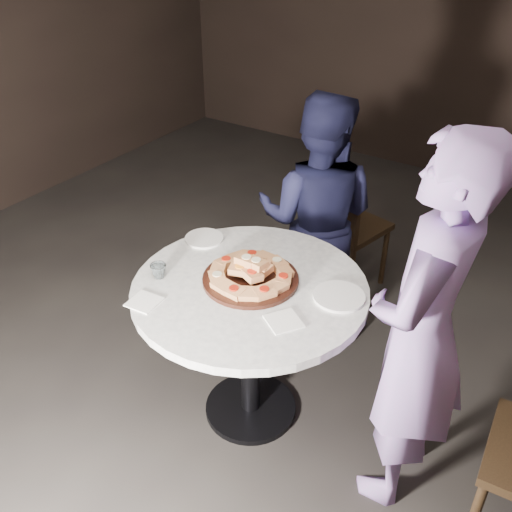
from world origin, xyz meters
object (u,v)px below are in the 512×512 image
Objects in this scene: table at (250,311)px; focaccia_pile at (251,272)px; serving_board at (251,279)px; chair_far at (341,222)px; diner_teal at (421,334)px; water_glass at (159,271)px; diner_navy at (316,218)px.

table is 0.20m from focaccia_pile.
focaccia_pile is at bearing 54.63° from serving_board.
chair_far reaches higher than serving_board.
chair_far is 0.53× the size of diner_teal.
chair_far is (0.26, 1.40, -0.32)m from water_glass.
chair_far is (-0.11, 1.19, -0.30)m from serving_board.
serving_board is 1.11× the size of focaccia_pile.
diner_navy is 0.86× the size of diner_teal.
diner_teal is at bearing 11.03° from water_glass.
water_glass is 1.05m from diner_navy.
diner_teal is (0.89, -1.18, 0.33)m from chair_far.
table is 2.97× the size of serving_board.
table is at bearing 81.29° from diner_navy.
diner_teal is at bearing 1.15° from serving_board.
table is at bearing 24.74° from water_glass.
table is at bearing -86.34° from diner_teal.
water_glass is 1.46m from chair_far.
serving_board is at bearing -88.77° from diner_teal.
water_glass is at bearing 92.62° from chair_far.
diner_teal is at bearing 122.17° from diner_navy.
serving_board is 0.79m from diner_teal.
chair_far is 1.51m from diner_teal.
diner_navy is at bearing 105.97° from chair_far.
table is 0.16m from serving_board.
diner_navy is (0.28, 1.01, -0.11)m from water_glass.
water_glass is (-0.37, -0.21, -0.02)m from focaccia_pile.
focaccia_pile is 0.42m from water_glass.
diner_teal reaches higher than table.
diner_navy is at bearing 96.32° from serving_board.
diner_navy is at bearing 97.28° from table.
serving_board is at bearing 118.74° from table.
diner_navy reaches higher than table.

